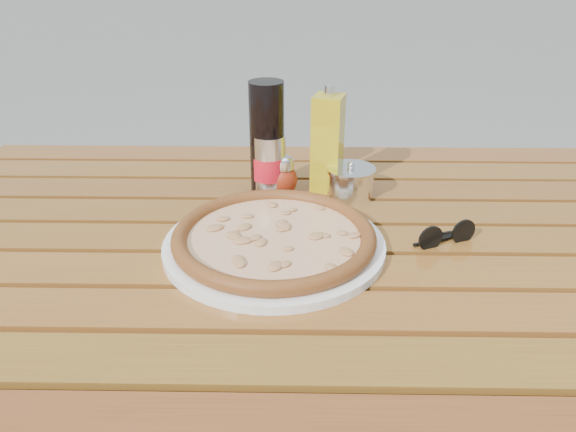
{
  "coord_description": "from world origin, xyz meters",
  "views": [
    {
      "loc": [
        0.01,
        -0.83,
        1.21
      ],
      "look_at": [
        0.0,
        0.02,
        0.78
      ],
      "focal_mm": 35.0,
      "sensor_mm": 36.0,
      "label": 1
    }
  ],
  "objects_px": {
    "sunglasses": "(446,236)",
    "pepper_shaker": "(284,176)",
    "oregano_shaker": "(265,174)",
    "parmesan_tin": "(350,182)",
    "plate": "(274,245)",
    "soda_can": "(269,165)",
    "table": "(288,275)",
    "pizza": "(274,236)",
    "dark_bottle": "(267,139)",
    "olive_oil_cruet": "(327,143)"
  },
  "relations": [
    {
      "from": "soda_can",
      "to": "parmesan_tin",
      "type": "relative_size",
      "value": 0.95
    },
    {
      "from": "dark_bottle",
      "to": "soda_can",
      "type": "bearing_deg",
      "value": -46.35
    },
    {
      "from": "pizza",
      "to": "sunglasses",
      "type": "relative_size",
      "value": 3.3
    },
    {
      "from": "dark_bottle",
      "to": "sunglasses",
      "type": "height_order",
      "value": "dark_bottle"
    },
    {
      "from": "pizza",
      "to": "sunglasses",
      "type": "distance_m",
      "value": 0.28
    },
    {
      "from": "parmesan_tin",
      "to": "pepper_shaker",
      "type": "bearing_deg",
      "value": 176.68
    },
    {
      "from": "pizza",
      "to": "parmesan_tin",
      "type": "distance_m",
      "value": 0.25
    },
    {
      "from": "table",
      "to": "parmesan_tin",
      "type": "distance_m",
      "value": 0.23
    },
    {
      "from": "plate",
      "to": "soda_can",
      "type": "relative_size",
      "value": 3.0
    },
    {
      "from": "plate",
      "to": "soda_can",
      "type": "xyz_separation_m",
      "value": [
        -0.02,
        0.22,
        0.05
      ]
    },
    {
      "from": "sunglasses",
      "to": "plate",
      "type": "bearing_deg",
      "value": 162.11
    },
    {
      "from": "dark_bottle",
      "to": "parmesan_tin",
      "type": "bearing_deg",
      "value": -5.74
    },
    {
      "from": "oregano_shaker",
      "to": "parmesan_tin",
      "type": "height_order",
      "value": "oregano_shaker"
    },
    {
      "from": "table",
      "to": "parmesan_tin",
      "type": "xyz_separation_m",
      "value": [
        0.12,
        0.17,
        0.11
      ]
    },
    {
      "from": "table",
      "to": "pepper_shaker",
      "type": "relative_size",
      "value": 17.07
    },
    {
      "from": "parmesan_tin",
      "to": "sunglasses",
      "type": "distance_m",
      "value": 0.24
    },
    {
      "from": "dark_bottle",
      "to": "sunglasses",
      "type": "xyz_separation_m",
      "value": [
        0.3,
        -0.2,
        -0.09
      ]
    },
    {
      "from": "table",
      "to": "pizza",
      "type": "bearing_deg",
      "value": -118.8
    },
    {
      "from": "olive_oil_cruet",
      "to": "parmesan_tin",
      "type": "distance_m",
      "value": 0.09
    },
    {
      "from": "sunglasses",
      "to": "pepper_shaker",
      "type": "bearing_deg",
      "value": 122.31
    },
    {
      "from": "plate",
      "to": "dark_bottle",
      "type": "bearing_deg",
      "value": 95.46
    },
    {
      "from": "dark_bottle",
      "to": "olive_oil_cruet",
      "type": "bearing_deg",
      "value": 8.35
    },
    {
      "from": "table",
      "to": "sunglasses",
      "type": "relative_size",
      "value": 13.06
    },
    {
      "from": "plate",
      "to": "olive_oil_cruet",
      "type": "distance_m",
      "value": 0.27
    },
    {
      "from": "plate",
      "to": "sunglasses",
      "type": "height_order",
      "value": "sunglasses"
    },
    {
      "from": "soda_can",
      "to": "pizza",
      "type": "bearing_deg",
      "value": -85.26
    },
    {
      "from": "soda_can",
      "to": "olive_oil_cruet",
      "type": "height_order",
      "value": "olive_oil_cruet"
    },
    {
      "from": "pizza",
      "to": "olive_oil_cruet",
      "type": "relative_size",
      "value": 1.68
    },
    {
      "from": "pepper_shaker",
      "to": "dark_bottle",
      "type": "bearing_deg",
      "value": 164.65
    },
    {
      "from": "pepper_shaker",
      "to": "sunglasses",
      "type": "height_order",
      "value": "pepper_shaker"
    },
    {
      "from": "plate",
      "to": "parmesan_tin",
      "type": "relative_size",
      "value": 2.84
    },
    {
      "from": "table",
      "to": "olive_oil_cruet",
      "type": "xyz_separation_m",
      "value": [
        0.07,
        0.2,
        0.17
      ]
    },
    {
      "from": "pepper_shaker",
      "to": "sunglasses",
      "type": "xyz_separation_m",
      "value": [
        0.27,
        -0.19,
        -0.02
      ]
    },
    {
      "from": "pepper_shaker",
      "to": "parmesan_tin",
      "type": "distance_m",
      "value": 0.13
    },
    {
      "from": "table",
      "to": "soda_can",
      "type": "height_order",
      "value": "soda_can"
    },
    {
      "from": "oregano_shaker",
      "to": "pepper_shaker",
      "type": "bearing_deg",
      "value": -14.39
    },
    {
      "from": "dark_bottle",
      "to": "soda_can",
      "type": "xyz_separation_m",
      "value": [
        0.0,
        -0.0,
        -0.05
      ]
    },
    {
      "from": "oregano_shaker",
      "to": "olive_oil_cruet",
      "type": "bearing_deg",
      "value": 7.78
    },
    {
      "from": "plate",
      "to": "soda_can",
      "type": "height_order",
      "value": "soda_can"
    },
    {
      "from": "table",
      "to": "plate",
      "type": "xyz_separation_m",
      "value": [
        -0.02,
        -0.04,
        0.08
      ]
    },
    {
      "from": "pepper_shaker",
      "to": "oregano_shaker",
      "type": "xyz_separation_m",
      "value": [
        -0.04,
        0.01,
        0.0
      ]
    },
    {
      "from": "oregano_shaker",
      "to": "parmesan_tin",
      "type": "xyz_separation_m",
      "value": [
        0.17,
        -0.02,
        -0.01
      ]
    },
    {
      "from": "dark_bottle",
      "to": "pizza",
      "type": "bearing_deg",
      "value": -84.54
    },
    {
      "from": "dark_bottle",
      "to": "table",
      "type": "bearing_deg",
      "value": -76.95
    },
    {
      "from": "pepper_shaker",
      "to": "soda_can",
      "type": "distance_m",
      "value": 0.04
    },
    {
      "from": "dark_bottle",
      "to": "oregano_shaker",
      "type": "bearing_deg",
      "value": 172.69
    },
    {
      "from": "plate",
      "to": "pepper_shaker",
      "type": "bearing_deg",
      "value": 87.32
    },
    {
      "from": "table",
      "to": "oregano_shaker",
      "type": "relative_size",
      "value": 17.07
    },
    {
      "from": "olive_oil_cruet",
      "to": "parmesan_tin",
      "type": "xyz_separation_m",
      "value": [
        0.04,
        -0.03,
        -0.07
      ]
    },
    {
      "from": "oregano_shaker",
      "to": "sunglasses",
      "type": "distance_m",
      "value": 0.37
    }
  ]
}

